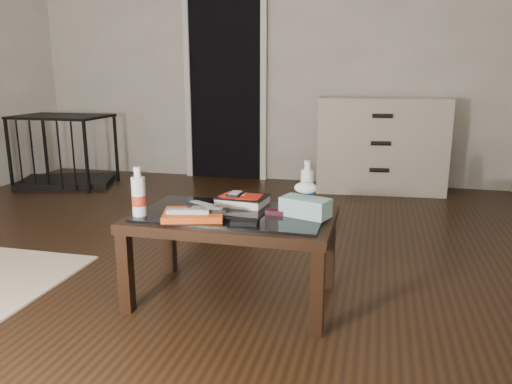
% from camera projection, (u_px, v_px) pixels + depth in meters
% --- Properties ---
extents(ground, '(5.00, 5.00, 0.00)m').
position_uv_depth(ground, '(171.00, 259.00, 3.11)').
color(ground, black).
rests_on(ground, ground).
extents(doorway, '(0.90, 0.08, 2.07)m').
position_uv_depth(doorway, '(225.00, 83.00, 5.29)').
color(doorway, black).
rests_on(doorway, ground).
extents(coffee_table, '(1.00, 0.60, 0.46)m').
position_uv_depth(coffee_table, '(232.00, 225.00, 2.48)').
color(coffee_table, black).
rests_on(coffee_table, ground).
extents(dresser, '(1.24, 0.60, 0.90)m').
position_uv_depth(dresser, '(381.00, 145.00, 4.82)').
color(dresser, beige).
rests_on(dresser, ground).
extents(pet_crate, '(1.05, 0.87, 0.71)m').
position_uv_depth(pet_crate, '(65.00, 162.00, 5.12)').
color(pet_crate, black).
rests_on(pet_crate, ground).
extents(magazines, '(0.33, 0.28, 0.03)m').
position_uv_depth(magazines, '(193.00, 215.00, 2.37)').
color(magazines, '#C54412').
rests_on(magazines, coffee_table).
extents(remote_silver, '(0.21, 0.09, 0.02)m').
position_uv_depth(remote_silver, '(188.00, 211.00, 2.34)').
color(remote_silver, '#AEAEB3').
rests_on(remote_silver, magazines).
extents(remote_black_front, '(0.20, 0.06, 0.02)m').
position_uv_depth(remote_black_front, '(207.00, 209.00, 2.37)').
color(remote_black_front, black).
rests_on(remote_black_front, magazines).
extents(remote_black_back, '(0.20, 0.13, 0.02)m').
position_uv_depth(remote_black_back, '(203.00, 205.00, 2.44)').
color(remote_black_back, black).
rests_on(remote_black_back, magazines).
extents(textbook, '(0.27, 0.22, 0.05)m').
position_uv_depth(textbook, '(243.00, 200.00, 2.61)').
color(textbook, black).
rests_on(textbook, coffee_table).
extents(dvd_mailers, '(0.21, 0.17, 0.01)m').
position_uv_depth(dvd_mailers, '(240.00, 195.00, 2.60)').
color(dvd_mailers, '#B41D0C').
rests_on(dvd_mailers, textbook).
extents(ipod, '(0.07, 0.11, 0.02)m').
position_uv_depth(ipod, '(235.00, 194.00, 2.59)').
color(ipod, black).
rests_on(ipod, dvd_mailers).
extents(flip_phone, '(0.09, 0.06, 0.02)m').
position_uv_depth(flip_phone, '(275.00, 212.00, 2.43)').
color(flip_phone, black).
rests_on(flip_phone, coffee_table).
extents(wallet, '(0.13, 0.09, 0.02)m').
position_uv_depth(wallet, '(244.00, 222.00, 2.27)').
color(wallet, black).
rests_on(wallet, coffee_table).
extents(water_bottle_left, '(0.08, 0.08, 0.24)m').
position_uv_depth(water_bottle_left, '(138.00, 192.00, 2.38)').
color(water_bottle_left, silver).
rests_on(water_bottle_left, coffee_table).
extents(water_bottle_right, '(0.08, 0.08, 0.24)m').
position_uv_depth(water_bottle_right, '(307.00, 183.00, 2.56)').
color(water_bottle_right, white).
rests_on(water_bottle_right, coffee_table).
extents(tissue_box, '(0.26, 0.19, 0.09)m').
position_uv_depth(tissue_box, '(305.00, 207.00, 2.39)').
color(tissue_box, teal).
rests_on(tissue_box, coffee_table).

